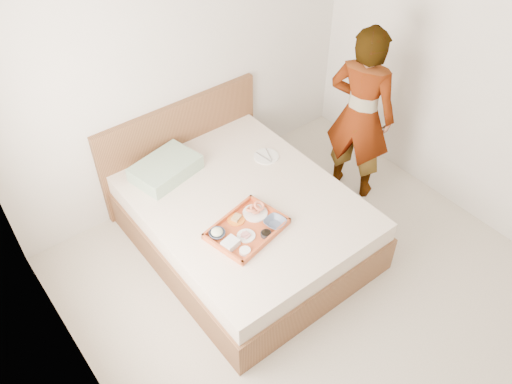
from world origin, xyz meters
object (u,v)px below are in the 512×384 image
object	(u,v)px
tray	(247,229)
person	(360,115)
dinner_plate	(266,156)
bed	(244,221)

from	to	relation	value
tray	person	size ratio (longest dim) A/B	0.34
tray	dinner_plate	xyz separation A→B (m)	(0.68, 0.61, -0.02)
dinner_plate	person	size ratio (longest dim) A/B	0.13
tray	dinner_plate	bearing A→B (deg)	30.12
dinner_plate	person	bearing A→B (deg)	-24.52
tray	bed	bearing A→B (deg)	45.14
bed	tray	size ratio (longest dim) A/B	3.48
bed	tray	bearing A→B (deg)	-123.15
bed	person	bearing A→B (deg)	-2.13
bed	person	xyz separation A→B (m)	(1.27, -0.05, 0.58)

